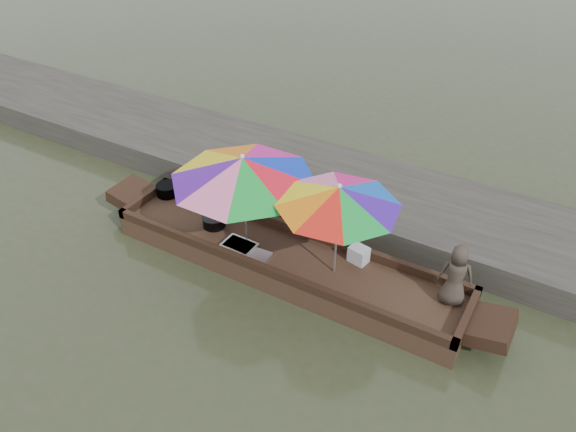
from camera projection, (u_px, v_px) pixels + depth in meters
The scene contains 11 objects.
water at pixel (285, 270), 8.92m from camera, with size 80.00×80.00×0.00m, color #323821.
dock at pixel (345, 191), 10.31m from camera, with size 22.00×2.20×0.50m, color #2D2B26.
boat_hull at pixel (285, 262), 8.81m from camera, with size 5.77×1.20×0.35m, color black.
cooking_pot at pixel (167, 190), 9.97m from camera, with size 0.39×0.39×0.20m, color black.
tray_crayfish at pixel (239, 246), 8.77m from camera, with size 0.52×0.36×0.09m, color silver.
tray_scallop at pixel (253, 256), 8.61m from camera, with size 0.52×0.36×0.06m, color silver.
charcoal_grill at pixel (214, 221), 9.23m from camera, with size 0.38×0.38×0.18m, color black.
supply_bag at pixel (359, 255), 8.48m from camera, with size 0.28×0.22×0.26m, color silver.
vendor at pixel (456, 275), 7.58m from camera, with size 0.48×0.31×0.97m, color #3A3129.
umbrella_bow at pixel (245, 199), 8.54m from camera, with size 2.23×2.23×1.55m, color #0C2FD8, non-canonical shape.
umbrella_stern at pixel (337, 230), 7.91m from camera, with size 1.76×1.76×1.55m, color #4014A5, non-canonical shape.
Camera 1 is at (3.41, -5.77, 5.94)m, focal length 35.00 mm.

